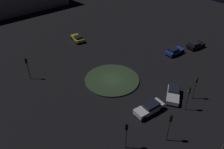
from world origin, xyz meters
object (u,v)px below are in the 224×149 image
(car_black, at_px, (195,45))
(car_white, at_px, (149,108))
(car_blue, at_px, (174,51))
(traffic_light_west_near, at_px, (170,123))
(car_silver, at_px, (173,94))
(traffic_light_southwest, at_px, (196,84))
(car_yellow, at_px, (78,38))
(traffic_light_west, at_px, (189,94))
(traffic_light_northwest, at_px, (126,131))
(traffic_light_northeast, at_px, (27,65))

(car_black, distance_m, car_white, 23.25)
(car_blue, bearing_deg, traffic_light_west_near, -142.05)
(car_silver, height_order, traffic_light_southwest, traffic_light_southwest)
(car_yellow, bearing_deg, car_white, -179.86)
(traffic_light_west_near, bearing_deg, car_silver, -46.69)
(car_white, bearing_deg, car_yellow, -95.00)
(car_yellow, xyz_separation_m, traffic_light_southwest, (-27.90, -5.40, 2.10))
(car_black, relative_size, traffic_light_southwest, 1.01)
(car_silver, xyz_separation_m, traffic_light_west, (-2.86, 0.65, 2.17))
(traffic_light_northwest, height_order, traffic_light_west_near, traffic_light_west_near)
(car_black, distance_m, car_yellow, 26.21)
(car_silver, bearing_deg, traffic_light_west_near, -1.76)
(car_white, bearing_deg, car_silver, -177.13)
(car_blue, xyz_separation_m, traffic_light_west, (-12.06, 11.13, 2.09))
(car_black, relative_size, traffic_light_west_near, 0.93)
(traffic_light_northeast, xyz_separation_m, traffic_light_northwest, (-20.44, -5.08, 0.05))
(car_white, bearing_deg, traffic_light_northwest, 23.35)
(car_white, relative_size, traffic_light_southwest, 1.14)
(car_yellow, height_order, traffic_light_northwest, traffic_light_northwest)
(car_yellow, xyz_separation_m, traffic_light_northeast, (-8.74, 13.50, 2.17))
(traffic_light_northeast, height_order, traffic_light_southwest, traffic_light_northeast)
(car_yellow, height_order, traffic_light_northeast, traffic_light_northeast)
(traffic_light_southwest, height_order, traffic_light_west_near, traffic_light_west_near)
(car_yellow, distance_m, traffic_light_northeast, 16.23)
(car_white, bearing_deg, car_blue, -149.32)
(car_black, distance_m, traffic_light_northwest, 30.30)
(traffic_light_northwest, bearing_deg, car_silver, -47.18)
(car_white, xyz_separation_m, traffic_light_west_near, (-4.80, 1.60, 2.27))
(traffic_light_northeast, distance_m, traffic_light_west_near, 24.49)
(traffic_light_northeast, bearing_deg, traffic_light_west, -15.58)
(traffic_light_west, bearing_deg, car_black, -77.28)
(car_blue, bearing_deg, traffic_light_southwest, -128.38)
(traffic_light_northeast, relative_size, traffic_light_west_near, 0.94)
(car_white, relative_size, traffic_light_northwest, 1.09)
(car_black, xyz_separation_m, car_white, (-8.81, 21.51, 0.02))
(car_blue, relative_size, traffic_light_northwest, 0.99)
(car_black, xyz_separation_m, traffic_light_southwest, (-10.35, 14.07, 2.06))
(car_silver, distance_m, traffic_light_west, 3.65)
(car_yellow, relative_size, traffic_light_northwest, 0.98)
(car_silver, distance_m, traffic_light_southwest, 3.60)
(car_white, bearing_deg, traffic_light_southwest, 167.75)
(car_silver, xyz_separation_m, car_blue, (9.20, -10.48, 0.07))
(traffic_light_southwest, bearing_deg, car_silver, 15.88)
(car_black, height_order, traffic_light_west_near, traffic_light_west_near)
(car_blue, height_order, traffic_light_west_near, traffic_light_west_near)
(car_black, bearing_deg, car_white, -154.23)
(traffic_light_northwest, bearing_deg, car_white, -38.43)
(car_black, bearing_deg, traffic_light_southwest, -140.15)
(car_white, xyz_separation_m, traffic_light_northeast, (17.61, 11.46, 2.11))
(traffic_light_west_near, bearing_deg, car_yellow, -0.28)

